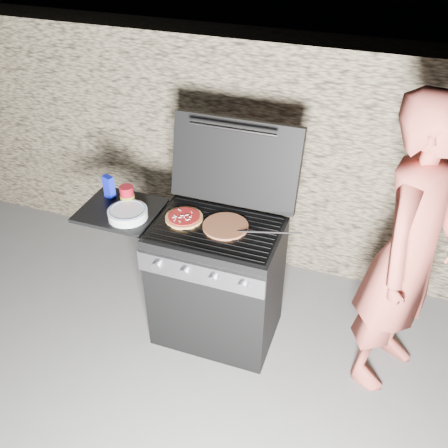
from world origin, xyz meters
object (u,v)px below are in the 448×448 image
(gas_grill, at_px, (183,274))
(pizza_topped, at_px, (184,217))
(person, at_px, (410,253))
(sauce_jar, at_px, (127,196))

(gas_grill, xyz_separation_m, pizza_topped, (0.03, 0.02, 0.47))
(pizza_topped, bearing_deg, person, 2.68)
(sauce_jar, distance_m, person, 1.77)
(person, bearing_deg, pizza_topped, 116.65)
(sauce_jar, xyz_separation_m, person, (1.77, 0.03, -0.02))
(gas_grill, relative_size, person, 0.71)
(pizza_topped, relative_size, person, 0.12)
(pizza_topped, height_order, person, person)
(person, bearing_deg, gas_grill, 117.39)
(gas_grill, relative_size, sauce_jar, 9.53)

